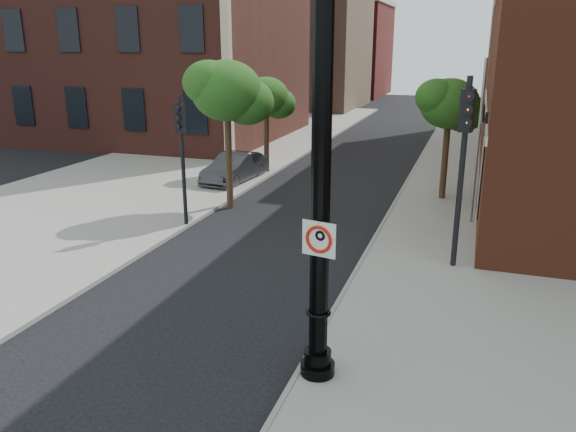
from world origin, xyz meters
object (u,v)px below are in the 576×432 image
(lamppost, at_px, (321,199))
(traffic_signal_left, at_px, (181,140))
(parked_car, at_px, (235,168))
(no_parking_sign, at_px, (319,239))
(traffic_signal_right, at_px, (464,143))

(lamppost, xyz_separation_m, traffic_signal_left, (-6.49, 7.07, -0.50))
(parked_car, relative_size, traffic_signal_left, 0.91)
(no_parking_sign, distance_m, parked_car, 15.66)
(lamppost, distance_m, traffic_signal_left, 9.61)
(traffic_signal_left, height_order, traffic_signal_right, traffic_signal_right)
(lamppost, relative_size, traffic_signal_right, 1.45)
(no_parking_sign, bearing_deg, traffic_signal_left, 142.53)
(traffic_signal_left, relative_size, traffic_signal_right, 0.85)
(no_parking_sign, distance_m, traffic_signal_left, 9.76)
(lamppost, xyz_separation_m, no_parking_sign, (0.04, -0.18, -0.63))
(lamppost, xyz_separation_m, parked_car, (-7.51, 13.38, -2.75))
(no_parking_sign, height_order, parked_car, no_parking_sign)
(parked_car, xyz_separation_m, traffic_signal_left, (1.01, -6.31, 2.25))
(parked_car, bearing_deg, traffic_signal_left, -75.78)
(no_parking_sign, relative_size, traffic_signal_left, 0.14)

